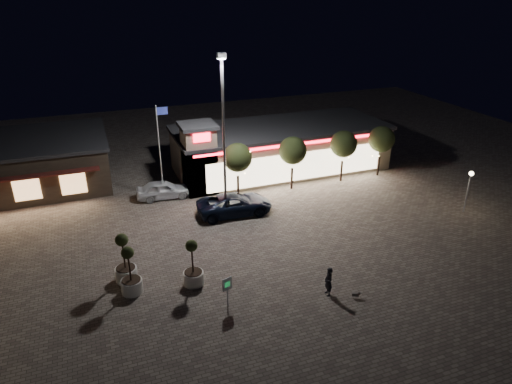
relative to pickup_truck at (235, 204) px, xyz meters
name	(u,v)px	position (x,y,z in m)	size (l,w,h in m)	color
ground	(233,276)	(-2.76, -8.12, -0.82)	(90.00, 90.00, 0.00)	slate
retail_building	(276,148)	(6.75, 7.69, 1.39)	(20.40, 8.40, 6.10)	gray
restaurant_building	(11,164)	(-16.76, 11.85, 1.34)	(16.40, 11.00, 4.30)	#382D23
floodlight_pole	(224,129)	(-0.76, -0.12, 6.20)	(0.60, 0.40, 12.38)	gray
flagpole	(160,145)	(-4.66, 4.88, 3.92)	(0.95, 0.10, 8.00)	white
lamp_post_east	(469,184)	(17.24, -6.12, 1.63)	(0.36, 0.36, 3.48)	gray
string_tree_a	(238,158)	(1.24, 2.88, 2.74)	(2.42, 2.42, 4.79)	#332319
string_tree_b	(293,151)	(6.24, 2.88, 2.74)	(2.42, 2.42, 4.79)	#332319
string_tree_c	(344,144)	(11.24, 2.88, 2.74)	(2.42, 2.42, 4.79)	#332319
string_tree_d	(382,139)	(15.24, 2.88, 2.74)	(2.42, 2.42, 4.79)	#332319
pickup_truck	(235,204)	(0.00, 0.00, 0.00)	(2.72, 5.91, 1.64)	black
white_sedan	(163,189)	(-4.75, 4.90, -0.05)	(1.82, 4.52, 1.54)	silver
pedestrian	(329,282)	(1.86, -11.81, 0.08)	(0.66, 0.43, 1.81)	black
dog	(357,294)	(3.27, -12.67, -0.55)	(0.51, 0.31, 0.28)	#59514C
planter_left	(125,266)	(-9.00, -6.22, 0.18)	(1.32, 1.32, 3.24)	silver
planter_mid	(131,279)	(-8.82, -7.56, 0.13)	(1.25, 1.25, 3.08)	silver
planter_right	(193,271)	(-5.23, -8.02, 0.12)	(1.23, 1.23, 3.03)	silver
valet_sign	(227,286)	(-3.91, -10.70, 0.47)	(0.59, 0.25, 1.85)	gray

